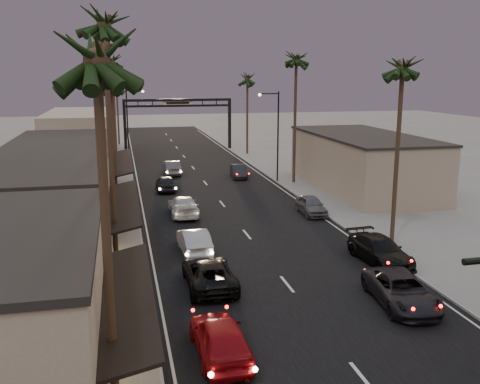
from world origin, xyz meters
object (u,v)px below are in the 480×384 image
arch (178,111)px  streetlight_right (275,129)px  palm_far (116,69)px  oncoming_pickup (209,274)px  palm_la (95,43)px  palm_rc (247,75)px  palm_lb (104,16)px  oncoming_red (220,337)px  palm_lc (110,77)px  curbside_black (380,250)px  oncoming_silver (194,241)px  curbside_near (402,290)px  palm_ld (112,57)px  palm_ra (403,61)px  palm_rb (296,55)px  streetlight_left (130,121)px

arch → streetlight_right: streetlight_right is taller
palm_far → oncoming_pickup: size_ratio=2.56×
palm_la → palm_rc: bearing=72.6°
palm_lb → oncoming_red: bearing=-67.4°
streetlight_right → palm_la: bearing=-113.3°
arch → palm_lc: palm_lc is taller
palm_lc → curbside_black: 23.25m
curbside_black → streetlight_right: bearing=84.2°
palm_lc → oncoming_silver: bearing=-67.2°
oncoming_red → curbside_near: (9.20, 2.79, -0.08)m
streetlight_right → palm_ld: (-15.52, 10.00, 7.09)m
streetlight_right → palm_ld: size_ratio=0.63×
streetlight_right → palm_ra: size_ratio=0.68×
oncoming_silver → curbside_near: (8.50, -9.63, -0.02)m
palm_rb → curbside_black: (-2.40, -23.06, -11.67)m
palm_ra → oncoming_pickup: size_ratio=2.56×
palm_lb → palm_ld: size_ratio=1.07×
streetlight_right → curbside_near: size_ratio=1.74×
palm_ra → oncoming_red: 20.47m
curbside_near → curbside_black: (1.71, 5.50, 0.03)m
palm_lb → curbside_black: bearing=-4.1°
arch → streetlight_right: (6.92, -25.00, -0.20)m
oncoming_pickup → palm_lb: bearing=-27.4°
oncoming_red → curbside_near: size_ratio=0.90×
palm_ld → oncoming_pickup: palm_ld is taller
streetlight_right → oncoming_silver: streetlight_right is taller
arch → palm_la: (-8.60, -61.00, 5.91)m
arch → curbside_black: size_ratio=2.94×
oncoming_red → palm_rb: bearing=-114.4°
palm_rb → curbside_black: bearing=-95.9°
arch → curbside_black: (6.20, -49.06, -4.78)m
palm_rb → palm_far: (-16.90, 34.00, -0.97)m
palm_la → palm_lb: 13.14m
oncoming_silver → curbside_near: 12.85m
palm_ld → palm_rb: size_ratio=1.00×
palm_rb → palm_ld: bearing=147.4°
palm_la → oncoming_red: size_ratio=2.82×
palm_lb → palm_rb: bearing=52.0°
oncoming_red → curbside_near: bearing=-164.5°
streetlight_left → oncoming_silver: streetlight_left is taller
arch → palm_rc: size_ratio=1.25×
streetlight_right → oncoming_silver: size_ratio=1.99×
streetlight_left → oncoming_silver: (2.91, -32.93, -4.58)m
palm_lc → palm_far: 42.01m
palm_ld → palm_rb: (17.20, -11.00, 0.00)m
palm_rb → curbside_near: (-4.11, -28.56, -11.70)m
streetlight_right → palm_far: (-15.22, 33.00, 6.11)m
palm_rc → oncoming_red: size_ratio=2.60×
oncoming_red → palm_lb: bearing=-68.8°
palm_lc → palm_ld: palm_ld is taller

